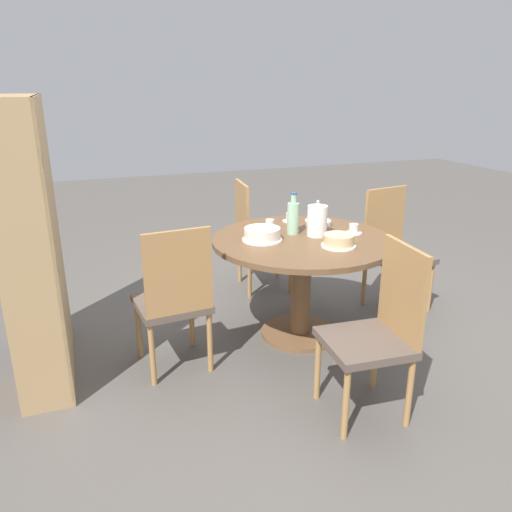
{
  "coord_description": "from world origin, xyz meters",
  "views": [
    {
      "loc": [
        -2.91,
        1.42,
        1.71
      ],
      "look_at": [
        0.0,
        0.34,
        0.64
      ],
      "focal_mm": 35.0,
      "sensor_mm": 36.0,
      "label": 1
    }
  ],
  "objects_px": {
    "bookshelf": "(37,247)",
    "chair_a": "(394,248)",
    "chair_c": "(174,298)",
    "cup_c": "(290,218)",
    "cup_a": "(354,230)",
    "chair_b": "(257,235)",
    "cake_second": "(339,241)",
    "chair_d": "(377,330)",
    "cake_main": "(262,234)",
    "cup_b": "(270,225)",
    "water_bottle": "(293,217)",
    "coffee_pot": "(317,220)"
  },
  "relations": [
    {
      "from": "bookshelf",
      "to": "chair_a",
      "type": "bearing_deg",
      "value": 91.32
    },
    {
      "from": "chair_a",
      "to": "chair_c",
      "type": "xyz_separation_m",
      "value": [
        -0.36,
        1.82,
        0.0
      ]
    },
    {
      "from": "chair_a",
      "to": "cup_c",
      "type": "bearing_deg",
      "value": 156.67
    },
    {
      "from": "cup_a",
      "to": "cup_c",
      "type": "bearing_deg",
      "value": 31.99
    },
    {
      "from": "chair_a",
      "to": "chair_b",
      "type": "xyz_separation_m",
      "value": [
        0.72,
        0.89,
        0.0
      ]
    },
    {
      "from": "cake_second",
      "to": "chair_d",
      "type": "bearing_deg",
      "value": 168.81
    },
    {
      "from": "chair_b",
      "to": "cup_a",
      "type": "relative_size",
      "value": 8.13
    },
    {
      "from": "chair_b",
      "to": "cake_main",
      "type": "height_order",
      "value": "chair_b"
    },
    {
      "from": "cake_second",
      "to": "chair_c",
      "type": "bearing_deg",
      "value": 84.25
    },
    {
      "from": "chair_b",
      "to": "cake_main",
      "type": "xyz_separation_m",
      "value": [
        -0.89,
        0.29,
        0.28
      ]
    },
    {
      "from": "chair_d",
      "to": "cup_c",
      "type": "bearing_deg",
      "value": -179.79
    },
    {
      "from": "chair_a",
      "to": "cake_main",
      "type": "xyz_separation_m",
      "value": [
        -0.17,
        1.18,
        0.28
      ]
    },
    {
      "from": "cup_a",
      "to": "cup_c",
      "type": "distance_m",
      "value": 0.53
    },
    {
      "from": "bookshelf",
      "to": "cake_second",
      "type": "relative_size",
      "value": 7.43
    },
    {
      "from": "bookshelf",
      "to": "cup_b",
      "type": "bearing_deg",
      "value": 94.94
    },
    {
      "from": "chair_b",
      "to": "water_bottle",
      "type": "xyz_separation_m",
      "value": [
        -0.81,
        0.04,
        0.36
      ]
    },
    {
      "from": "cake_second",
      "to": "cup_b",
      "type": "height_order",
      "value": "cake_second"
    },
    {
      "from": "chair_a",
      "to": "water_bottle",
      "type": "bearing_deg",
      "value": 177.05
    },
    {
      "from": "chair_b",
      "to": "bookshelf",
      "type": "height_order",
      "value": "bookshelf"
    },
    {
      "from": "bookshelf",
      "to": "cup_a",
      "type": "distance_m",
      "value": 2.04
    },
    {
      "from": "chair_b",
      "to": "bookshelf",
      "type": "distance_m",
      "value": 1.87
    },
    {
      "from": "chair_b",
      "to": "chair_d",
      "type": "bearing_deg",
      "value": -175.25
    },
    {
      "from": "chair_a",
      "to": "chair_d",
      "type": "relative_size",
      "value": 1.0
    },
    {
      "from": "cup_a",
      "to": "cup_b",
      "type": "distance_m",
      "value": 0.59
    },
    {
      "from": "chair_a",
      "to": "chair_d",
      "type": "bearing_deg",
      "value": -137.44
    },
    {
      "from": "coffee_pot",
      "to": "cup_b",
      "type": "xyz_separation_m",
      "value": [
        0.27,
        0.24,
        -0.08
      ]
    },
    {
      "from": "cake_main",
      "to": "bookshelf",
      "type": "bearing_deg",
      "value": 85.34
    },
    {
      "from": "cake_second",
      "to": "water_bottle",
      "type": "bearing_deg",
      "value": 22.57
    },
    {
      "from": "water_bottle",
      "to": "cake_second",
      "type": "distance_m",
      "value": 0.41
    },
    {
      "from": "chair_b",
      "to": "coffee_pot",
      "type": "height_order",
      "value": "coffee_pot"
    },
    {
      "from": "chair_a",
      "to": "coffee_pot",
      "type": "bearing_deg",
      "value": -175.12
    },
    {
      "from": "chair_a",
      "to": "cup_c",
      "type": "xyz_separation_m",
      "value": [
        0.21,
        0.81,
        0.26
      ]
    },
    {
      "from": "cup_a",
      "to": "cup_c",
      "type": "relative_size",
      "value": 1.0
    },
    {
      "from": "chair_c",
      "to": "cake_main",
      "type": "height_order",
      "value": "chair_c"
    },
    {
      "from": "water_bottle",
      "to": "cup_c",
      "type": "bearing_deg",
      "value": -20.95
    },
    {
      "from": "cup_a",
      "to": "cup_b",
      "type": "relative_size",
      "value": 1.0
    },
    {
      "from": "coffee_pot",
      "to": "bookshelf",
      "type": "bearing_deg",
      "value": 85.58
    },
    {
      "from": "cake_main",
      "to": "cup_c",
      "type": "height_order",
      "value": "cake_main"
    },
    {
      "from": "coffee_pot",
      "to": "chair_c",
      "type": "bearing_deg",
      "value": 99.06
    },
    {
      "from": "coffee_pot",
      "to": "cup_c",
      "type": "bearing_deg",
      "value": 2.63
    },
    {
      "from": "chair_b",
      "to": "chair_c",
      "type": "height_order",
      "value": "same"
    },
    {
      "from": "chair_c",
      "to": "cup_b",
      "type": "distance_m",
      "value": 0.94
    },
    {
      "from": "cup_c",
      "to": "cup_a",
      "type": "bearing_deg",
      "value": -148.01
    },
    {
      "from": "cup_b",
      "to": "cup_c",
      "type": "distance_m",
      "value": 0.26
    },
    {
      "from": "chair_d",
      "to": "cup_a",
      "type": "height_order",
      "value": "chair_d"
    },
    {
      "from": "chair_a",
      "to": "coffee_pot",
      "type": "relative_size",
      "value": 3.8
    },
    {
      "from": "cake_second",
      "to": "cake_main",
      "type": "bearing_deg",
      "value": 54.1
    },
    {
      "from": "chair_d",
      "to": "cake_second",
      "type": "bearing_deg",
      "value": 173.16
    },
    {
      "from": "cup_b",
      "to": "chair_a",
      "type": "bearing_deg",
      "value": -94.08
    },
    {
      "from": "chair_d",
      "to": "cup_c",
      "type": "xyz_separation_m",
      "value": [
        1.35,
        -0.1,
        0.26
      ]
    }
  ]
}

